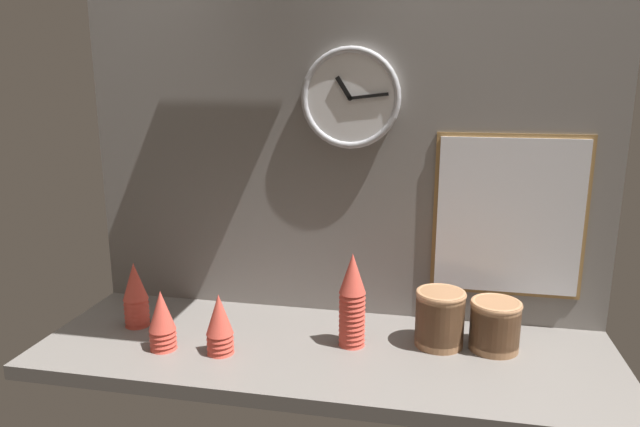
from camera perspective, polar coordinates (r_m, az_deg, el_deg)
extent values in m
cube|color=slate|center=(1.65, 0.43, -13.67)|extent=(1.60, 0.56, 0.04)
cube|color=slate|center=(1.74, 2.12, 6.60)|extent=(1.60, 0.03, 1.05)
cone|color=#DB4C3D|center=(1.83, -17.87, -8.95)|extent=(0.07, 0.07, 0.11)
cone|color=#DB4C3D|center=(1.82, -17.90, -8.54)|extent=(0.07, 0.07, 0.11)
cone|color=#DB4C3D|center=(1.82, -17.93, -8.12)|extent=(0.07, 0.07, 0.11)
cone|color=#DB4C3D|center=(1.81, -17.97, -7.71)|extent=(0.07, 0.07, 0.11)
cone|color=#DB4C3D|center=(1.81, -18.00, -7.29)|extent=(0.07, 0.07, 0.11)
cone|color=#DB4C3D|center=(1.80, -18.03, -6.87)|extent=(0.07, 0.07, 0.11)
cone|color=#DB4C3D|center=(1.80, -18.06, -6.45)|extent=(0.07, 0.07, 0.11)
cone|color=#DB4C3D|center=(1.66, -15.47, -11.12)|extent=(0.07, 0.07, 0.11)
cone|color=#DB4C3D|center=(1.65, -15.50, -10.67)|extent=(0.07, 0.07, 0.11)
cone|color=#DB4C3D|center=(1.65, -15.53, -10.23)|extent=(0.07, 0.07, 0.11)
cone|color=#DB4C3D|center=(1.64, -15.56, -9.77)|extent=(0.07, 0.07, 0.11)
cone|color=#DB4C3D|center=(1.64, -15.59, -9.32)|extent=(0.07, 0.07, 0.11)
cone|color=#DB4C3D|center=(1.62, 3.21, -11.15)|extent=(0.07, 0.07, 0.11)
cone|color=#DB4C3D|center=(1.62, 3.21, -10.70)|extent=(0.07, 0.07, 0.11)
cone|color=#DB4C3D|center=(1.61, 3.22, -10.24)|extent=(0.07, 0.07, 0.11)
cone|color=#DB4C3D|center=(1.61, 3.23, -9.78)|extent=(0.07, 0.07, 0.11)
cone|color=#DB4C3D|center=(1.60, 3.23, -9.32)|extent=(0.07, 0.07, 0.11)
cone|color=#DB4C3D|center=(1.60, 3.24, -8.85)|extent=(0.07, 0.07, 0.11)
cone|color=#DB4C3D|center=(1.59, 3.25, -8.38)|extent=(0.07, 0.07, 0.11)
cone|color=#DB4C3D|center=(1.59, 3.25, -7.91)|extent=(0.07, 0.07, 0.11)
cone|color=#DB4C3D|center=(1.58, 3.26, -7.43)|extent=(0.07, 0.07, 0.11)
cone|color=#DB4C3D|center=(1.58, 3.27, -6.95)|extent=(0.07, 0.07, 0.11)
cone|color=#DB4C3D|center=(1.57, 3.27, -6.47)|extent=(0.07, 0.07, 0.11)
cone|color=#DB4C3D|center=(1.57, 3.28, -5.99)|extent=(0.07, 0.07, 0.11)
cone|color=#DB4C3D|center=(1.60, -9.97, -11.73)|extent=(0.07, 0.07, 0.11)
cone|color=#DB4C3D|center=(1.59, -9.99, -11.27)|extent=(0.07, 0.07, 0.11)
cone|color=#DB4C3D|center=(1.59, -10.02, -10.81)|extent=(0.07, 0.07, 0.11)
cone|color=#DB4C3D|center=(1.58, -10.04, -10.35)|extent=(0.07, 0.07, 0.11)
cone|color=#DB4C3D|center=(1.58, -10.06, -9.88)|extent=(0.07, 0.07, 0.11)
cylinder|color=#996B47|center=(1.67, 11.79, -12.06)|extent=(0.13, 0.13, 0.04)
cylinder|color=#996B47|center=(1.66, 11.82, -11.46)|extent=(0.13, 0.13, 0.04)
cylinder|color=#996B47|center=(1.65, 11.85, -10.85)|extent=(0.13, 0.13, 0.04)
cylinder|color=#996B47|center=(1.65, 11.89, -10.23)|extent=(0.13, 0.13, 0.04)
cylinder|color=#996B47|center=(1.64, 11.92, -9.61)|extent=(0.13, 0.13, 0.04)
cylinder|color=#996B47|center=(1.63, 11.95, -8.98)|extent=(0.13, 0.13, 0.04)
cylinder|color=#996B47|center=(1.62, 11.99, -8.34)|extent=(0.13, 0.13, 0.04)
torus|color=tan|center=(1.62, 12.01, -7.86)|extent=(0.14, 0.14, 0.02)
cylinder|color=#996B47|center=(1.68, 16.97, -12.18)|extent=(0.13, 0.13, 0.04)
cylinder|color=#996B47|center=(1.67, 17.01, -11.58)|extent=(0.13, 0.13, 0.04)
cylinder|color=#996B47|center=(1.67, 17.06, -10.97)|extent=(0.13, 0.13, 0.04)
cylinder|color=#996B47|center=(1.66, 17.11, -10.36)|extent=(0.13, 0.13, 0.04)
cylinder|color=#996B47|center=(1.65, 17.15, -9.74)|extent=(0.13, 0.13, 0.04)
cylinder|color=#996B47|center=(1.64, 17.20, -9.12)|extent=(0.13, 0.13, 0.04)
torus|color=tan|center=(1.64, 17.23, -8.64)|extent=(0.14, 0.14, 0.02)
cylinder|color=white|center=(1.70, 3.09, 11.46)|extent=(0.29, 0.02, 0.29)
torus|color=#B2B2B7|center=(1.69, 3.05, 11.45)|extent=(0.30, 0.02, 0.30)
cube|color=black|center=(1.69, 2.37, 12.47)|extent=(0.05, 0.01, 0.07)
cube|color=black|center=(1.68, 4.94, 11.62)|extent=(0.11, 0.01, 0.02)
cylinder|color=black|center=(1.69, 3.02, 11.44)|extent=(0.01, 0.01, 0.01)
cube|color=olive|center=(1.75, 18.35, -0.29)|extent=(0.43, 0.01, 0.48)
cube|color=white|center=(1.74, 18.37, -0.32)|extent=(0.41, 0.01, 0.46)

